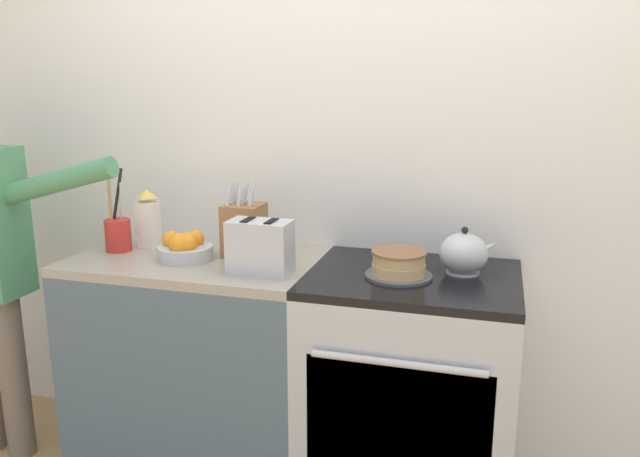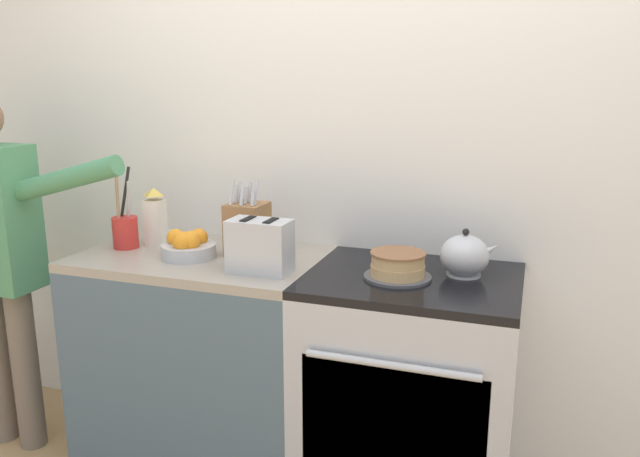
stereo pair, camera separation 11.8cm
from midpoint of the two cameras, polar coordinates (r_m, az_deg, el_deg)
wall_back at (r=2.46m, az=3.02°, el=7.23°), size 8.00×0.04×2.60m
counter_cabinet at (r=2.61m, az=-12.07°, el=-12.11°), size 0.93×0.59×0.90m
stove_range at (r=2.36m, az=6.66°, el=-14.74°), size 0.73×0.62×0.90m
layer_cake at (r=2.15m, az=5.66°, el=-3.33°), size 0.23×0.23×0.09m
tea_kettle at (r=2.22m, az=11.57°, el=-2.27°), size 0.21×0.17×0.17m
knife_block at (r=2.41m, az=-8.34°, el=-0.06°), size 0.14×0.15×0.29m
utensil_crock at (r=2.60m, az=-19.23°, el=-0.37°), size 0.10×0.10×0.33m
fruit_bowl at (r=2.41m, az=-13.65°, el=-1.76°), size 0.21×0.21×0.11m
toaster at (r=2.18m, az=-7.04°, el=-1.71°), size 0.23×0.12×0.19m
milk_carton at (r=2.61m, az=-16.68°, el=0.75°), size 0.07×0.07×0.24m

